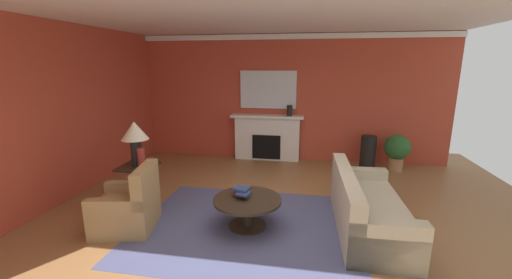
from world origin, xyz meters
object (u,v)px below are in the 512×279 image
at_px(potted_plant, 397,150).
at_px(vase_on_side_table, 141,158).
at_px(side_table, 139,182).
at_px(vase_tall_corner, 368,152).
at_px(table_lamp, 135,135).
at_px(coffee_table, 247,206).
at_px(fireplace, 267,139).
at_px(vase_mantel_right, 290,111).
at_px(mantel_mirror, 268,90).
at_px(sofa, 366,210).
at_px(armchair_near_window, 129,209).

bearing_deg(potted_plant, vase_on_side_table, -149.12).
height_order(side_table, vase_tall_corner, vase_tall_corner).
bearing_deg(table_lamp, side_table, 0.00).
bearing_deg(coffee_table, fireplace, 93.28).
relative_size(vase_on_side_table, potted_plant, 0.41).
height_order(coffee_table, vase_on_side_table, vase_on_side_table).
relative_size(coffee_table, table_lamp, 1.33).
bearing_deg(vase_mantel_right, vase_on_side_table, -125.14).
bearing_deg(coffee_table, side_table, 167.10).
height_order(mantel_mirror, coffee_table, mantel_mirror).
height_order(sofa, armchair_near_window, armchair_near_window).
distance_m(side_table, table_lamp, 0.82).
distance_m(table_lamp, vase_mantel_right, 3.77).
relative_size(fireplace, armchair_near_window, 1.89).
xyz_separation_m(sofa, side_table, (-3.67, 0.22, 0.10)).
height_order(sofa, potted_plant, sofa).
bearing_deg(vase_tall_corner, coffee_table, -124.67).
xyz_separation_m(sofa, vase_mantel_right, (-1.35, 3.18, 0.97)).
bearing_deg(side_table, coffee_table, -12.90).
height_order(armchair_near_window, table_lamp, table_lamp).
bearing_deg(mantel_mirror, vase_tall_corner, -9.97).
xyz_separation_m(fireplace, vase_mantel_right, (0.55, -0.05, 0.73)).
relative_size(mantel_mirror, side_table, 1.98).
bearing_deg(armchair_near_window, vase_tall_corner, 41.99).
bearing_deg(coffee_table, vase_tall_corner, 55.33).
distance_m(mantel_mirror, sofa, 4.12).
bearing_deg(side_table, sofa, -3.37).
height_order(fireplace, vase_on_side_table, fireplace).
height_order(sofa, table_lamp, table_lamp).
relative_size(armchair_near_window, coffee_table, 0.95).
bearing_deg(mantel_mirror, vase_mantel_right, -17.18).
bearing_deg(vase_tall_corner, potted_plant, -7.43).
xyz_separation_m(mantel_mirror, table_lamp, (-1.77, -3.13, -0.52)).
xyz_separation_m(armchair_near_window, vase_tall_corner, (3.89, 3.50, 0.08)).
relative_size(armchair_near_window, side_table, 1.36).
distance_m(coffee_table, vase_on_side_table, 1.92).
height_order(table_lamp, vase_tall_corner, table_lamp).
bearing_deg(vase_on_side_table, armchair_near_window, -79.65).
relative_size(sofa, table_lamp, 2.84).
height_order(fireplace, sofa, fireplace).
distance_m(armchair_near_window, vase_on_side_table, 0.88).
bearing_deg(mantel_mirror, coffee_table, -86.83).
xyz_separation_m(mantel_mirror, vase_tall_corner, (2.39, -0.42, -1.36)).
relative_size(mantel_mirror, sofa, 0.65).
relative_size(sofa, potted_plant, 2.56).
relative_size(coffee_table, vase_mantel_right, 3.85).
bearing_deg(vase_on_side_table, coffee_table, -10.31).
relative_size(fireplace, potted_plant, 2.16).
bearing_deg(potted_plant, fireplace, 172.80).
height_order(fireplace, armchair_near_window, fireplace).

